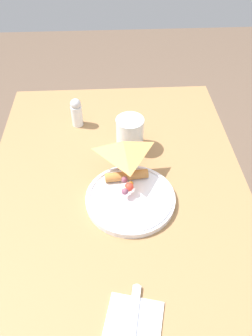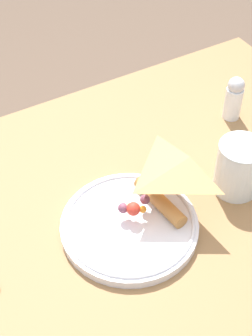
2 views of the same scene
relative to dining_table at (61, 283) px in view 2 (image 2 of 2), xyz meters
The scene contains 4 objects.
dining_table is the anchor object (origin of this frame).
plate_pizza 0.18m from the dining_table, 14.12° to the right, with size 0.22×0.22×0.05m.
milk_glass 0.36m from the dining_table, ahead, with size 0.08×0.08×0.10m.
salt_shaker 0.48m from the dining_table, 14.61° to the left, with size 0.03×0.03×0.09m.
Camera 2 is at (-0.14, -0.48, 1.42)m, focal length 55.00 mm.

